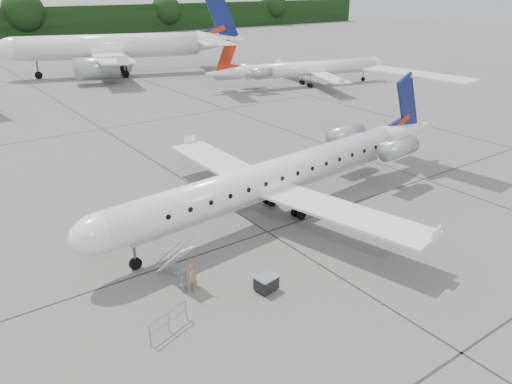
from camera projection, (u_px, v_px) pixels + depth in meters
ground at (349, 227)px, 30.95m from camera, size 320.00×320.00×0.00m
main_regional_jet at (273, 161)px, 31.03m from camera, size 31.45×24.09×7.55m
airstair at (175, 260)px, 24.99m from camera, size 1.10×2.55×2.37m
passenger at (192, 278)px, 24.19m from camera, size 0.66×0.54×1.58m
safety_railing at (169, 322)px, 21.49m from camera, size 2.10×0.80×1.00m
baggage_cart at (266, 283)px, 24.42m from camera, size 1.12×0.97×0.87m
bg_narrowbody at (109, 34)px, 78.94m from camera, size 42.46×36.24×12.91m
bg_regional_right at (313, 61)px, 72.21m from camera, size 30.28×24.71×6.98m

